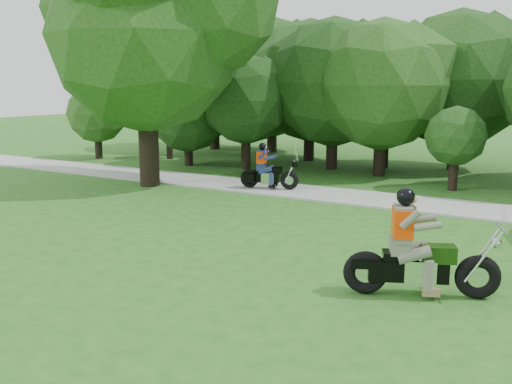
% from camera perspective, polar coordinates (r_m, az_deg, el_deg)
% --- Properties ---
extents(ground, '(100.00, 100.00, 0.00)m').
position_cam_1_polar(ground, '(9.42, 12.95, -11.22)').
color(ground, '#245A19').
rests_on(ground, ground).
extents(walkway, '(60.00, 2.20, 0.06)m').
position_cam_1_polar(walkway, '(16.93, 21.26, -1.71)').
color(walkway, '#989893').
rests_on(walkway, ground).
extents(big_tree_west, '(8.64, 6.56, 9.96)m').
position_cam_1_polar(big_tree_west, '(20.19, -10.53, 17.11)').
color(big_tree_west, black).
rests_on(big_tree_west, ground).
extents(chopper_motorcycle, '(2.47, 1.40, 1.83)m').
position_cam_1_polar(chopper_motorcycle, '(9.81, 15.54, -6.26)').
color(chopper_motorcycle, black).
rests_on(chopper_motorcycle, ground).
extents(touring_motorcycle, '(1.96, 0.95, 1.51)m').
position_cam_1_polar(touring_motorcycle, '(18.78, 0.96, 2.01)').
color(touring_motorcycle, black).
rests_on(touring_motorcycle, walkway).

